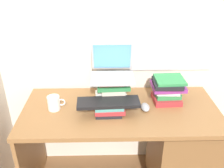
{
  "coord_description": "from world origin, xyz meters",
  "views": [
    {
      "loc": [
        -0.1,
        -1.49,
        1.72
      ],
      "look_at": [
        -0.06,
        0.04,
        0.92
      ],
      "focal_mm": 40.51,
      "sensor_mm": 36.0,
      "label": 1
    }
  ],
  "objects": [
    {
      "name": "book_stack_side",
      "position": [
        0.35,
        0.1,
        0.84
      ],
      "size": [
        0.24,
        0.2,
        0.18
      ],
      "color": "#B22D33",
      "rests_on": "desk"
    },
    {
      "name": "desk",
      "position": [
        0.35,
        -0.02,
        0.4
      ],
      "size": [
        1.38,
        0.63,
        0.74
      ],
      "color": "olive",
      "rests_on": "ground"
    },
    {
      "name": "keyboard",
      "position": [
        -0.09,
        -0.05,
        0.83
      ],
      "size": [
        0.43,
        0.16,
        0.02
      ],
      "primitive_type": "cube",
      "rotation": [
        0.0,
        0.0,
        0.05
      ],
      "color": "black",
      "rests_on": "book_stack_keyboard_riser"
    },
    {
      "name": "book_stack_tall",
      "position": [
        -0.06,
        0.11,
        0.83
      ],
      "size": [
        0.25,
        0.19,
        0.18
      ],
      "color": "beige",
      "rests_on": "desk"
    },
    {
      "name": "computer_mouse",
      "position": [
        0.17,
        -0.01,
        0.76
      ],
      "size": [
        0.06,
        0.1,
        0.04
      ],
      "primitive_type": "ellipsoid",
      "color": "#A5A8AD",
      "rests_on": "desk"
    },
    {
      "name": "laptop",
      "position": [
        -0.05,
        0.16,
        0.98
      ],
      "size": [
        0.3,
        0.27,
        0.23
      ],
      "color": "#B7BABF",
      "rests_on": "book_stack_tall"
    },
    {
      "name": "book_stack_keyboard_riser",
      "position": [
        -0.08,
        -0.04,
        0.78
      ],
      "size": [
        0.21,
        0.17,
        0.07
      ],
      "color": "black",
      "rests_on": "desk"
    },
    {
      "name": "wall_back",
      "position": [
        0.0,
        0.36,
        1.3
      ],
      "size": [
        6.0,
        0.06,
        2.6
      ],
      "color": "silver",
      "rests_on": "ground"
    },
    {
      "name": "mug",
      "position": [
        -0.46,
        0.01,
        0.79
      ],
      "size": [
        0.12,
        0.09,
        0.1
      ],
      "color": "white",
      "rests_on": "desk"
    }
  ]
}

